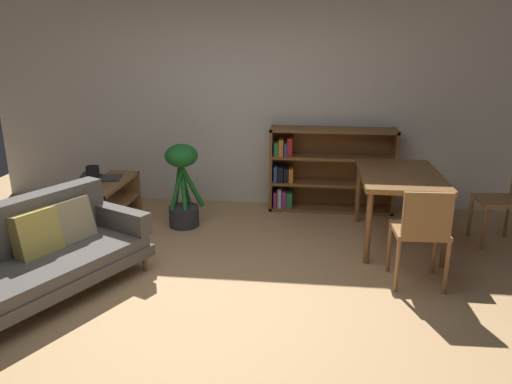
# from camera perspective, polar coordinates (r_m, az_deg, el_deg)

# --- Properties ---
(ground_plane) EXTENTS (8.16, 8.16, 0.00)m
(ground_plane) POSITION_cam_1_polar(r_m,az_deg,el_deg) (4.07, -5.28, -12.89)
(ground_plane) COLOR tan
(back_wall_panel) EXTENTS (6.80, 0.10, 2.70)m
(back_wall_panel) POSITION_cam_1_polar(r_m,az_deg,el_deg) (6.23, -0.48, 10.83)
(back_wall_panel) COLOR silver
(back_wall_panel) RESTS_ON ground_plane
(fabric_couch) EXTENTS (1.60, 2.17, 0.79)m
(fabric_couch) POSITION_cam_1_polar(r_m,az_deg,el_deg) (4.37, -25.71, -6.98)
(fabric_couch) COLOR brown
(fabric_couch) RESTS_ON ground_plane
(media_console) EXTENTS (0.37, 1.07, 0.50)m
(media_console) POSITION_cam_1_polar(r_m,az_deg,el_deg) (5.89, -16.77, -1.29)
(media_console) COLOR olive
(media_console) RESTS_ON ground_plane
(open_laptop) EXTENTS (0.49, 0.38, 0.07)m
(open_laptop) POSITION_cam_1_polar(r_m,az_deg,el_deg) (5.97, -17.36, 1.67)
(open_laptop) COLOR #333338
(open_laptop) RESTS_ON media_console
(desk_speaker) EXTENTS (0.14, 0.14, 0.24)m
(desk_speaker) POSITION_cam_1_polar(r_m,az_deg,el_deg) (5.60, -18.50, 1.67)
(desk_speaker) COLOR black
(desk_speaker) RESTS_ON media_console
(potted_floor_plant) EXTENTS (0.42, 0.37, 0.96)m
(potted_floor_plant) POSITION_cam_1_polar(r_m,az_deg,el_deg) (5.55, -8.58, 1.01)
(potted_floor_plant) COLOR #333338
(potted_floor_plant) RESTS_ON ground_plane
(dining_table) EXTENTS (0.81, 1.24, 0.75)m
(dining_table) POSITION_cam_1_polar(r_m,az_deg,el_deg) (5.21, 16.45, 1.26)
(dining_table) COLOR brown
(dining_table) RESTS_ON ground_plane
(dining_chair_near) EXTENTS (0.46, 0.43, 0.90)m
(dining_chair_near) POSITION_cam_1_polar(r_m,az_deg,el_deg) (5.64, 27.31, -0.47)
(dining_chair_near) COLOR olive
(dining_chair_near) RESTS_ON ground_plane
(dining_chair_far) EXTENTS (0.45, 0.43, 0.89)m
(dining_chair_far) POSITION_cam_1_polar(r_m,az_deg,el_deg) (4.34, 18.79, -4.19)
(dining_chair_far) COLOR olive
(dining_chair_far) RESTS_ON ground_plane
(bookshelf) EXTENTS (1.53, 0.34, 1.04)m
(bookshelf) POSITION_cam_1_polar(r_m,az_deg,el_deg) (6.15, 7.93, 2.59)
(bookshelf) COLOR brown
(bookshelf) RESTS_ON ground_plane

